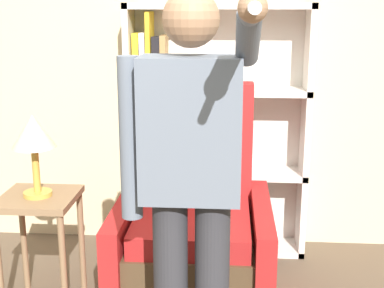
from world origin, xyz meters
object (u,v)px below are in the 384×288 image
object	(u,v)px
side_table	(40,218)
person_standing	(190,178)
table_lamp	(33,136)
bookcase	(198,137)
armchair	(194,240)

from	to	relation	value
side_table	person_standing	bearing A→B (deg)	-35.71
table_lamp	bookcase	bearing A→B (deg)	45.35
side_table	table_lamp	size ratio (longest dim) A/B	1.47
armchair	table_lamp	xyz separation A→B (m)	(-0.86, -0.10, 0.62)
person_standing	side_table	xyz separation A→B (m)	(-0.90, 0.65, -0.47)
armchair	table_lamp	distance (m)	1.07
person_standing	armchair	bearing A→B (deg)	92.83
armchair	person_standing	distance (m)	0.97
armchair	side_table	distance (m)	0.88
bookcase	armchair	bearing A→B (deg)	-88.16
bookcase	table_lamp	bearing A→B (deg)	-134.65
bookcase	side_table	bearing A→B (deg)	-134.65
armchair	table_lamp	bearing A→B (deg)	-173.31
armchair	side_table	size ratio (longest dim) A/B	1.87
table_lamp	armchair	bearing A→B (deg)	6.69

